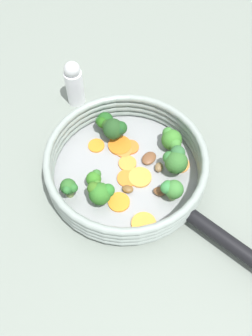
{
  "coord_description": "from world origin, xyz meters",
  "views": [
    {
      "loc": [
        0.23,
        -0.31,
        0.65
      ],
      "look_at": [
        0.0,
        0.0,
        0.03
      ],
      "focal_mm": 42.0,
      "sensor_mm": 36.0,
      "label": 1
    }
  ],
  "objects_px": {
    "broccoli_floret_2": "(105,121)",
    "carrot_slice_9": "(131,147)",
    "carrot_slice_4": "(179,164)",
    "mushroom_piece_0": "(161,190)",
    "skillet": "(126,174)",
    "mushroom_piece_1": "(159,167)",
    "carrot_slice_6": "(119,202)",
    "broccoli_floret_6": "(172,140)",
    "salt_shaker": "(74,83)",
    "broccoli_floret_7": "(114,129)",
    "carrot_slice_3": "(140,177)",
    "carrot_slice_7": "(96,146)",
    "mushroom_piece_2": "(128,189)",
    "carrot_slice_0": "(120,145)",
    "broccoli_floret_1": "(172,189)",
    "carrot_slice_8": "(127,178)",
    "broccoli_floret_3": "(94,179)",
    "carrot_slice_5": "(144,224)",
    "carrot_slice_1": "(128,163)",
    "broccoli_floret_5": "(176,160)",
    "carrot_slice_2": "(124,151)",
    "mushroom_piece_3": "(149,158)",
    "broccoli_floret_4": "(69,188)",
    "broccoli_floret_0": "(101,193)"
  },
  "relations": [
    {
      "from": "broccoli_floret_2",
      "to": "carrot_slice_8",
      "type": "bearing_deg",
      "value": -32.49
    },
    {
      "from": "broccoli_floret_5",
      "to": "carrot_slice_7",
      "type": "bearing_deg",
      "value": -163.86
    },
    {
      "from": "skillet",
      "to": "carrot_slice_1",
      "type": "relative_size",
      "value": 8.24
    },
    {
      "from": "broccoli_floret_5",
      "to": "mushroom_piece_3",
      "type": "relative_size",
      "value": 1.71
    },
    {
      "from": "broccoli_floret_5",
      "to": "salt_shaker",
      "type": "height_order",
      "value": "salt_shaker"
    },
    {
      "from": "carrot_slice_6",
      "to": "broccoli_floret_6",
      "type": "height_order",
      "value": "broccoli_floret_6"
    },
    {
      "from": "carrot_slice_6",
      "to": "broccoli_floret_2",
      "type": "height_order",
      "value": "broccoli_floret_2"
    },
    {
      "from": "carrot_slice_6",
      "to": "carrot_slice_8",
      "type": "relative_size",
      "value": 1.03
    },
    {
      "from": "mushroom_piece_3",
      "to": "salt_shaker",
      "type": "distance_m",
      "value": 0.23
    },
    {
      "from": "carrot_slice_0",
      "to": "broccoli_floret_3",
      "type": "distance_m",
      "value": 0.1
    },
    {
      "from": "carrot_slice_6",
      "to": "carrot_slice_1",
      "type": "bearing_deg",
      "value": 115.82
    },
    {
      "from": "broccoli_floret_7",
      "to": "carrot_slice_3",
      "type": "bearing_deg",
      "value": -25.54
    },
    {
      "from": "broccoli_floret_5",
      "to": "carrot_slice_8",
      "type": "bearing_deg",
      "value": -131.04
    },
    {
      "from": "mushroom_piece_2",
      "to": "salt_shaker",
      "type": "distance_m",
      "value": 0.26
    },
    {
      "from": "carrot_slice_2",
      "to": "carrot_slice_5",
      "type": "relative_size",
      "value": 0.73
    },
    {
      "from": "broccoli_floret_2",
      "to": "carrot_slice_2",
      "type": "bearing_deg",
      "value": -18.55
    },
    {
      "from": "broccoli_floret_2",
      "to": "carrot_slice_9",
      "type": "bearing_deg",
      "value": -4.94
    },
    {
      "from": "broccoli_floret_7",
      "to": "broccoli_floret_3",
      "type": "bearing_deg",
      "value": -71.67
    },
    {
      "from": "carrot_slice_7",
      "to": "carrot_slice_0",
      "type": "bearing_deg",
      "value": 36.37
    },
    {
      "from": "carrot_slice_2",
      "to": "carrot_slice_4",
      "type": "xyz_separation_m",
      "value": [
        0.1,
        0.04,
        -0.0
      ]
    },
    {
      "from": "carrot_slice_6",
      "to": "carrot_slice_0",
      "type": "bearing_deg",
      "value": 126.42
    },
    {
      "from": "mushroom_piece_3",
      "to": "carrot_slice_1",
      "type": "bearing_deg",
      "value": -129.9
    },
    {
      "from": "carrot_slice_9",
      "to": "broccoli_floret_7",
      "type": "xyz_separation_m",
      "value": [
        -0.04,
        -0.0,
        0.03
      ]
    },
    {
      "from": "broccoli_floret_0",
      "to": "broccoli_floret_6",
      "type": "height_order",
      "value": "broccoli_floret_0"
    },
    {
      "from": "carrot_slice_2",
      "to": "broccoli_floret_4",
      "type": "relative_size",
      "value": 0.72
    },
    {
      "from": "broccoli_floret_2",
      "to": "skillet",
      "type": "bearing_deg",
      "value": -30.92
    },
    {
      "from": "carrot_slice_0",
      "to": "mushroom_piece_0",
      "type": "height_order",
      "value": "mushroom_piece_0"
    },
    {
      "from": "carrot_slice_0",
      "to": "carrot_slice_9",
      "type": "relative_size",
      "value": 1.37
    },
    {
      "from": "broccoli_floret_6",
      "to": "broccoli_floret_7",
      "type": "xyz_separation_m",
      "value": [
        -0.1,
        -0.05,
        0.01
      ]
    },
    {
      "from": "skillet",
      "to": "carrot_slice_0",
      "type": "bearing_deg",
      "value": 138.26
    },
    {
      "from": "carrot_slice_0",
      "to": "salt_shaker",
      "type": "height_order",
      "value": "salt_shaker"
    },
    {
      "from": "broccoli_floret_1",
      "to": "broccoli_floret_5",
      "type": "relative_size",
      "value": 0.83
    },
    {
      "from": "salt_shaker",
      "to": "broccoli_floret_6",
      "type": "bearing_deg",
      "value": 2.51
    },
    {
      "from": "carrot_slice_5",
      "to": "broccoli_floret_3",
      "type": "xyz_separation_m",
      "value": [
        -0.12,
        0.01,
        0.02
      ]
    },
    {
      "from": "carrot_slice_7",
      "to": "mushroom_piece_2",
      "type": "distance_m",
      "value": 0.12
    },
    {
      "from": "broccoli_floret_3",
      "to": "carrot_slice_6",
      "type": "bearing_deg",
      "value": -3.75
    },
    {
      "from": "carrot_slice_5",
      "to": "broccoli_floret_0",
      "type": "xyz_separation_m",
      "value": [
        -0.09,
        -0.01,
        0.03
      ]
    },
    {
      "from": "carrot_slice_3",
      "to": "mushroom_piece_1",
      "type": "relative_size",
      "value": 2.09
    },
    {
      "from": "carrot_slice_5",
      "to": "salt_shaker",
      "type": "relative_size",
      "value": 0.41
    },
    {
      "from": "carrot_slice_4",
      "to": "mushroom_piece_0",
      "type": "relative_size",
      "value": 1.7
    },
    {
      "from": "carrot_slice_0",
      "to": "carrot_slice_7",
      "type": "relative_size",
      "value": 1.4
    },
    {
      "from": "skillet",
      "to": "mushroom_piece_1",
      "type": "xyz_separation_m",
      "value": [
        0.05,
        0.04,
        0.01
      ]
    },
    {
      "from": "carrot_slice_6",
      "to": "salt_shaker",
      "type": "bearing_deg",
      "value": 146.91
    },
    {
      "from": "carrot_slice_4",
      "to": "carrot_slice_5",
      "type": "relative_size",
      "value": 0.89
    },
    {
      "from": "carrot_slice_9",
      "to": "broccoli_floret_1",
      "type": "height_order",
      "value": "broccoli_floret_1"
    },
    {
      "from": "carrot_slice_8",
      "to": "mushroom_piece_2",
      "type": "height_order",
      "value": "mushroom_piece_2"
    },
    {
      "from": "carrot_slice_9",
      "to": "broccoli_floret_3",
      "type": "distance_m",
      "value": 0.11
    },
    {
      "from": "broccoli_floret_5",
      "to": "mushroom_piece_1",
      "type": "relative_size",
      "value": 2.68
    },
    {
      "from": "broccoli_floret_4",
      "to": "carrot_slice_4",
      "type": "bearing_deg",
      "value": 54.61
    },
    {
      "from": "mushroom_piece_3",
      "to": "mushroom_piece_2",
      "type": "bearing_deg",
      "value": -84.77
    }
  ]
}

